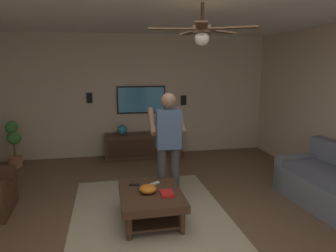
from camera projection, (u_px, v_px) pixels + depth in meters
ground_plane at (170, 237)px, 3.67m from camera, size 8.66×8.66×0.00m
wall_back_tv at (137, 96)px, 6.93m from camera, size 0.10×6.20×2.71m
area_rug at (149, 213)px, 4.25m from camera, size 2.65×2.10×0.01m
coffee_table at (151, 200)px, 4.00m from camera, size 1.00×0.80×0.40m
media_console at (143, 145)px, 6.83m from camera, size 0.45×1.70×0.55m
tv at (141, 100)px, 6.87m from camera, size 0.05×1.09×0.61m
person_standing at (168, 140)px, 4.53m from camera, size 0.54×0.54×1.64m
potted_plant_tall at (14, 142)px, 6.10m from camera, size 0.41×0.30×0.96m
bowl at (148, 189)px, 3.95m from camera, size 0.23×0.23×0.10m
remote_white at (155, 183)px, 4.24m from camera, size 0.12×0.15×0.02m
remote_black at (135, 185)px, 4.20m from camera, size 0.09×0.16×0.02m
book at (167, 194)px, 3.89m from camera, size 0.22×0.16×0.04m
vase_round at (122, 130)px, 6.62m from camera, size 0.22×0.22×0.22m
wall_speaker_left at (184, 100)px, 7.08m from camera, size 0.06×0.12×0.22m
wall_speaker_right at (89, 98)px, 6.65m from camera, size 0.06×0.12×0.22m
ceiling_fan at (203, 32)px, 3.37m from camera, size 1.19×1.14×0.46m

